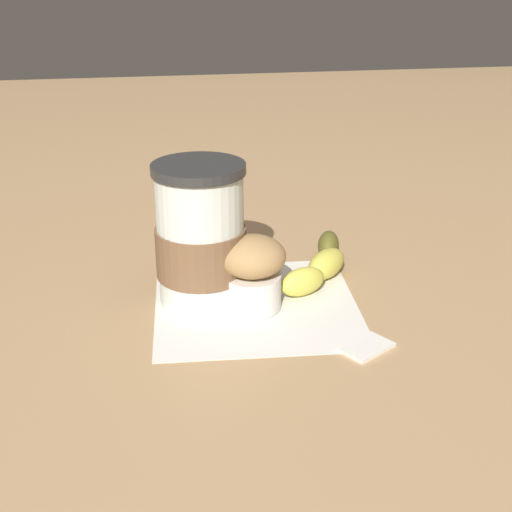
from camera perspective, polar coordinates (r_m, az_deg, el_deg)
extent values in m
plane|color=tan|center=(0.77, 0.00, -3.93)|extent=(3.00, 3.00, 0.00)
cube|color=white|center=(0.77, 0.00, -3.88)|extent=(0.23, 0.23, 0.00)
cylinder|color=silver|center=(0.76, -4.45, 1.40)|extent=(0.09, 0.09, 0.14)
cylinder|color=#2D2D2D|center=(0.73, -4.64, 6.98)|extent=(0.10, 0.10, 0.01)
cylinder|color=brown|center=(0.76, -4.42, 0.38)|extent=(0.10, 0.10, 0.05)
cylinder|color=white|center=(0.76, -0.30, -2.80)|extent=(0.06, 0.06, 0.04)
ellipsoid|color=#AD8451|center=(0.74, -0.31, -0.02)|extent=(0.07, 0.07, 0.04)
ellipsoid|color=#D6CC4C|center=(0.79, 3.74, -2.06)|extent=(0.06, 0.05, 0.03)
ellipsoid|color=#D6CC4C|center=(0.83, 5.64, -0.63)|extent=(0.07, 0.07, 0.03)
ellipsoid|color=brown|center=(0.89, 5.81, 0.86)|extent=(0.04, 0.06, 0.03)
cube|color=white|center=(0.70, 8.87, -7.10)|extent=(0.06, 0.05, 0.01)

